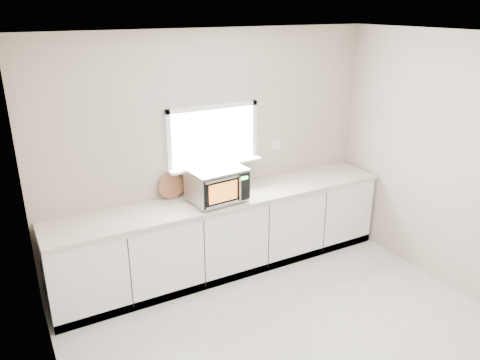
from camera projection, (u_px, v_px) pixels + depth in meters
ground at (313, 357)px, 4.14m from camera, size 4.00×4.00×0.00m
back_wall at (213, 151)px, 5.29m from camera, size 4.00×0.17×2.70m
cabinets at (225, 235)px, 5.37m from camera, size 3.92×0.60×0.88m
countertop at (225, 198)px, 5.20m from camera, size 3.92×0.64×0.04m
microwave at (217, 184)px, 5.02m from camera, size 0.61×0.49×0.37m
knife_block at (217, 189)px, 5.07m from camera, size 0.14×0.23×0.31m
cutting_board at (171, 186)px, 5.11m from camera, size 0.28×0.07×0.28m
coffee_grinder at (229, 180)px, 5.38m from camera, size 0.16×0.16×0.23m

